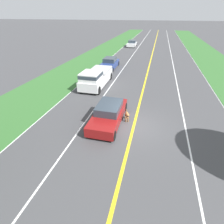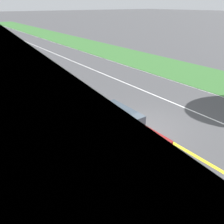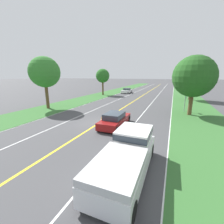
% 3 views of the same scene
% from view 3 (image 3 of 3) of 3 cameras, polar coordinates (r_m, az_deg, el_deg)
% --- Properties ---
extents(ground_plane, '(400.00, 400.00, 0.00)m').
position_cam_3_polar(ground_plane, '(15.76, -5.10, -4.32)').
color(ground_plane, '#424244').
extents(centre_divider_line, '(0.18, 160.00, 0.01)m').
position_cam_3_polar(centre_divider_line, '(15.76, -5.10, -4.31)').
color(centre_divider_line, yellow).
rests_on(centre_divider_line, ground).
extents(lane_edge_line_right, '(0.14, 160.00, 0.01)m').
position_cam_3_polar(lane_edge_line_right, '(14.15, 21.23, -7.37)').
color(lane_edge_line_right, white).
rests_on(lane_edge_line_right, ground).
extents(lane_edge_line_left, '(0.14, 160.00, 0.01)m').
position_cam_3_polar(lane_edge_line_left, '(19.86, -23.39, -1.60)').
color(lane_edge_line_left, white).
rests_on(lane_edge_line_left, ground).
extents(lane_dash_same_dir, '(0.10, 160.00, 0.01)m').
position_cam_3_polar(lane_dash_same_dir, '(14.56, 7.31, -5.91)').
color(lane_dash_same_dir, white).
rests_on(lane_dash_same_dir, ground).
extents(lane_dash_oncoming, '(0.10, 160.00, 0.01)m').
position_cam_3_polar(lane_dash_oncoming, '(17.58, -15.32, -2.83)').
color(lane_dash_oncoming, white).
rests_on(lane_dash_oncoming, ground).
extents(grass_verge_right, '(6.00, 160.00, 0.03)m').
position_cam_3_polar(grass_verge_right, '(14.48, 33.27, -8.24)').
color(grass_verge_right, '#33662D').
rests_on(grass_verge_right, ground).
extents(grass_verge_left, '(6.00, 160.00, 0.03)m').
position_cam_3_polar(grass_verge_left, '(22.06, -28.88, -0.71)').
color(grass_verge_left, '#33662D').
rests_on(grass_verge_left, ground).
extents(ego_car, '(1.89, 4.73, 1.36)m').
position_cam_3_polar(ego_car, '(14.73, 1.08, -2.97)').
color(ego_car, maroon).
rests_on(ego_car, ground).
extents(dog, '(0.47, 1.20, 0.83)m').
position_cam_3_polar(dog, '(14.91, -4.02, -3.29)').
color(dog, olive).
rests_on(dog, ground).
extents(pickup_truck, '(2.11, 5.69, 1.91)m').
position_cam_3_polar(pickup_truck, '(7.93, 5.77, -15.91)').
color(pickup_truck, silver).
rests_on(pickup_truck, ground).
extents(oncoming_car, '(1.94, 4.67, 1.39)m').
position_cam_3_polar(oncoming_car, '(42.86, 5.63, 8.07)').
color(oncoming_car, white).
rests_on(oncoming_car, ground).
extents(roadside_tree_right_near, '(4.94, 4.94, 7.23)m').
position_cam_3_polar(roadside_tree_right_near, '(20.81, 28.76, 11.73)').
color(roadside_tree_right_near, brown).
rests_on(roadside_tree_right_near, ground).
extents(roadside_tree_right_far, '(4.70, 4.70, 7.03)m').
position_cam_3_polar(roadside_tree_right_far, '(34.05, 28.23, 11.83)').
color(roadside_tree_right_far, brown).
rests_on(roadside_tree_right_far, ground).
extents(roadside_tree_left_near, '(4.39, 4.39, 7.54)m').
position_cam_3_polar(roadside_tree_left_near, '(24.33, -24.28, 13.62)').
color(roadside_tree_left_near, brown).
rests_on(roadside_tree_left_near, ground).
extents(roadside_tree_left_far, '(3.40, 3.40, 6.48)m').
position_cam_3_polar(roadside_tree_left_far, '(38.52, -3.58, 13.54)').
color(roadside_tree_left_far, brown).
rests_on(roadside_tree_left_far, ground).
extents(street_sign, '(0.11, 0.64, 2.29)m').
position_cam_3_polar(street_sign, '(22.74, 26.12, 3.70)').
color(street_sign, gray).
rests_on(street_sign, ground).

